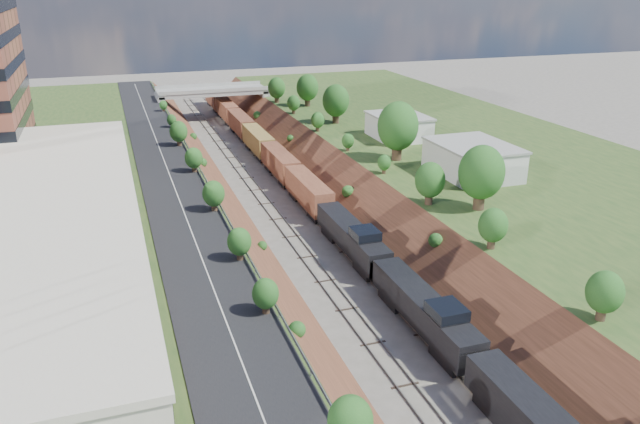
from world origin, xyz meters
The scene contains 15 objects.
platform_left centered at (-33.00, 60.00, 2.50)m, with size 44.00×180.00×5.00m, color #2D4D1F.
platform_right centered at (33.00, 60.00, 2.50)m, with size 44.00×180.00×5.00m, color #2D4D1F.
embankment_left centered at (-11.00, 60.00, 0.00)m, with size 7.07×180.00×7.07m, color brown.
embankment_right centered at (11.00, 60.00, 0.00)m, with size 7.07×180.00×7.07m, color brown.
rail_left_track centered at (-2.60, 60.00, 0.09)m, with size 1.58×180.00×0.18m, color gray.
rail_right_track centered at (2.60, 60.00, 0.09)m, with size 1.58×180.00×0.18m, color gray.
road centered at (-15.50, 60.00, 5.05)m, with size 8.00×180.00×0.10m, color black.
guardrail centered at (-11.40, 59.80, 5.55)m, with size 0.10×171.00×0.70m.
commercial_building centered at (-28.00, 38.00, 8.51)m, with size 14.30×62.30×7.00m.
overpass centered at (0.00, 122.00, 4.92)m, with size 24.50×8.30×7.40m.
white_building_near centered at (23.50, 52.00, 7.00)m, with size 9.00×12.00×4.00m, color silver.
white_building_far centered at (23.00, 74.00, 6.80)m, with size 8.00×10.00×3.60m, color silver.
tree_right_large centered at (17.00, 40.00, 9.38)m, with size 5.25×5.25×7.61m.
tree_left_crest centered at (-11.80, 20.00, 7.04)m, with size 2.45×2.45×3.55m.
freight_train centered at (2.60, 73.81, 2.45)m, with size 2.79×142.77×4.55m.
Camera 1 is at (-22.23, -18.21, 30.23)m, focal length 35.00 mm.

